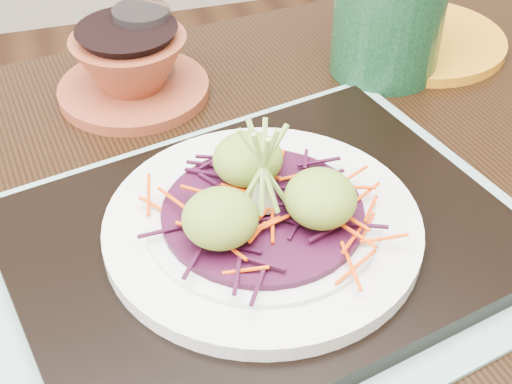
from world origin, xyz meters
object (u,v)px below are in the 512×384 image
object	(u,v)px
terracotta_bowl_set	(131,69)
dining_table	(212,299)
yellow_plate	(420,40)
green_jar	(389,12)
serving_tray	(263,240)
white_plate	(263,224)
water_glass	(145,46)

from	to	relation	value
terracotta_bowl_set	dining_table	bearing A→B (deg)	-83.76
terracotta_bowl_set	yellow_plate	world-z (taller)	terracotta_bowl_set
yellow_plate	green_jar	size ratio (longest dim) A/B	1.44
serving_tray	white_plate	distance (m)	0.02
water_glass	yellow_plate	distance (m)	0.35
dining_table	water_glass	distance (m)	0.31
serving_tray	yellow_plate	world-z (taller)	serving_tray
white_plate	green_jar	world-z (taller)	green_jar
serving_tray	green_jar	bearing A→B (deg)	35.53
serving_tray	green_jar	size ratio (longest dim) A/B	2.80
terracotta_bowl_set	green_jar	world-z (taller)	green_jar
green_jar	water_glass	bearing A→B (deg)	169.12
dining_table	white_plate	size ratio (longest dim) A/B	4.52
green_jar	yellow_plate	bearing A→B (deg)	30.86
water_glass	yellow_plate	bearing A→B (deg)	-1.60
dining_table	terracotta_bowl_set	bearing A→B (deg)	88.79
serving_tray	water_glass	xyz separation A→B (m)	(-0.05, 0.31, 0.03)
water_glass	yellow_plate	xyz separation A→B (m)	(0.35, -0.01, -0.04)
yellow_plate	water_glass	bearing A→B (deg)	178.40
green_jar	serving_tray	bearing A→B (deg)	-131.83
terracotta_bowl_set	green_jar	bearing A→B (deg)	-5.77
dining_table	serving_tray	size ratio (longest dim) A/B	2.94
water_glass	green_jar	distance (m)	0.29
dining_table	white_plate	xyz separation A→B (m)	(0.04, -0.04, 0.13)
yellow_plate	green_jar	distance (m)	0.11
serving_tray	terracotta_bowl_set	world-z (taller)	terracotta_bowl_set
dining_table	green_jar	bearing A→B (deg)	31.51
yellow_plate	green_jar	xyz separation A→B (m)	(-0.07, -0.04, 0.07)
terracotta_bowl_set	water_glass	bearing A→B (deg)	48.20
water_glass	terracotta_bowl_set	bearing A→B (deg)	-131.80
white_plate	water_glass	bearing A→B (deg)	98.47
white_plate	terracotta_bowl_set	bearing A→B (deg)	103.12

